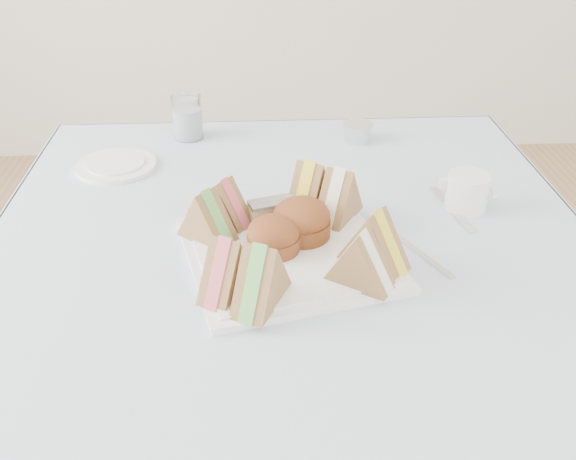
{
  "coord_description": "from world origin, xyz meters",
  "views": [
    {
      "loc": [
        -0.06,
        -0.92,
        1.31
      ],
      "look_at": [
        -0.01,
        -0.07,
        0.8
      ],
      "focal_mm": 40.0,
      "sensor_mm": 36.0,
      "label": 1
    }
  ],
  "objects": [
    {
      "name": "table",
      "position": [
        0.0,
        0.0,
        0.37
      ],
      "size": [
        0.9,
        0.9,
        0.74
      ],
      "primitive_type": "cube",
      "color": "brown",
      "rests_on": "floor"
    },
    {
      "name": "tablecloth",
      "position": [
        0.0,
        0.0,
        0.74
      ],
      "size": [
        1.02,
        1.02,
        0.01
      ],
      "primitive_type": "cube",
      "color": "silver",
      "rests_on": "table"
    },
    {
      "name": "water_glass",
      "position": [
        -0.2,
        0.42,
        0.79
      ],
      "size": [
        0.07,
        0.07,
        0.1
      ],
      "primitive_type": "cylinder",
      "rotation": [
        0.0,
        0.0,
        0.06
      ],
      "color": "white",
      "rests_on": "tablecloth"
    },
    {
      "name": "scone_right",
      "position": [
        0.02,
        -0.03,
        0.79
      ],
      "size": [
        0.13,
        0.13,
        0.06
      ],
      "primitive_type": "cylinder",
      "rotation": [
        0.0,
        0.0,
        0.42
      ],
      "color": "brown",
      "rests_on": "serving_plate"
    },
    {
      "name": "sandwich_bl_a",
      "position": [
        -0.14,
        -0.03,
        0.8
      ],
      "size": [
        0.11,
        0.1,
        0.09
      ],
      "primitive_type": null,
      "rotation": [
        0.0,
        0.0,
        2.45
      ],
      "color": "#A07D4F",
      "rests_on": "serving_plate"
    },
    {
      "name": "sandwich_fr_b",
      "position": [
        0.09,
        -0.17,
        0.8
      ],
      "size": [
        0.11,
        0.1,
        0.09
      ],
      "primitive_type": null,
      "rotation": [
        0.0,
        0.0,
        -0.6
      ],
      "color": "#A07D4F",
      "rests_on": "serving_plate"
    },
    {
      "name": "tea_strainer",
      "position": [
        0.17,
        0.38,
        0.76
      ],
      "size": [
        0.07,
        0.07,
        0.04
      ],
      "primitive_type": "cylinder",
      "rotation": [
        0.0,
        0.0,
        0.0
      ],
      "color": "silver",
      "rests_on": "tablecloth"
    },
    {
      "name": "sandwich_fr_a",
      "position": [
        0.12,
        -0.12,
        0.81
      ],
      "size": [
        0.11,
        0.11,
        0.09
      ],
      "primitive_type": null,
      "rotation": [
        0.0,
        0.0,
        -0.71
      ],
      "color": "#A07D4F",
      "rests_on": "serving_plate"
    },
    {
      "name": "sandwich_br_b",
      "position": [
        0.04,
        0.05,
        0.81
      ],
      "size": [
        0.1,
        0.12,
        0.09
      ],
      "primitive_type": null,
      "rotation": [
        0.0,
        0.0,
        -2.1
      ],
      "color": "#A07D4F",
      "rests_on": "serving_plate"
    },
    {
      "name": "sandwich_fl_a",
      "position": [
        -0.1,
        -0.17,
        0.8
      ],
      "size": [
        0.09,
        0.11,
        0.09
      ],
      "primitive_type": null,
      "rotation": [
        0.0,
        0.0,
        1.06
      ],
      "color": "#A07D4F",
      "rests_on": "serving_plate"
    },
    {
      "name": "side_plate",
      "position": [
        -0.34,
        0.27,
        0.75
      ],
      "size": [
        0.16,
        0.16,
        0.01
      ],
      "primitive_type": "cylinder",
      "rotation": [
        0.0,
        0.0,
        0.01
      ],
      "color": "white",
      "rests_on": "tablecloth"
    },
    {
      "name": "sandwich_br_a",
      "position": [
        0.08,
        0.03,
        0.81
      ],
      "size": [
        0.1,
        0.12,
        0.09
      ],
      "primitive_type": null,
      "rotation": [
        0.0,
        0.0,
        -2.12
      ],
      "color": "#A07D4F",
      "rests_on": "serving_plate"
    },
    {
      "name": "sandwich_fl_b",
      "position": [
        -0.05,
        -0.2,
        0.81
      ],
      "size": [
        0.09,
        0.12,
        0.1
      ],
      "primitive_type": null,
      "rotation": [
        0.0,
        0.0,
        1.12
      ],
      "color": "#A07D4F",
      "rests_on": "serving_plate"
    },
    {
      "name": "serving_plate",
      "position": [
        -0.01,
        -0.07,
        0.75
      ],
      "size": [
        0.37,
        0.37,
        0.01
      ],
      "primitive_type": "cube",
      "rotation": [
        0.0,
        0.0,
        0.25
      ],
      "color": "white",
      "rests_on": "tablecloth"
    },
    {
      "name": "pastry_slice",
      "position": [
        -0.03,
        0.02,
        0.78
      ],
      "size": [
        0.09,
        0.06,
        0.04
      ],
      "primitive_type": "cube",
      "rotation": [
        0.0,
        0.0,
        0.3
      ],
      "color": "#D3C889",
      "rests_on": "serving_plate"
    },
    {
      "name": "fork",
      "position": [
        0.2,
        -0.07,
        0.75
      ],
      "size": [
        0.09,
        0.16,
        0.0
      ],
      "primitive_type": "cube",
      "rotation": [
        0.0,
        0.0,
        0.45
      ],
      "color": "silver",
      "rests_on": "tablecloth"
    },
    {
      "name": "knife",
      "position": [
        0.29,
        0.06,
        0.75
      ],
      "size": [
        0.04,
        0.17,
        0.0
      ],
      "primitive_type": "cube",
      "rotation": [
        0.0,
        0.0,
        0.17
      ],
      "color": "silver",
      "rests_on": "tablecloth"
    },
    {
      "name": "scone_left",
      "position": [
        -0.03,
        -0.07,
        0.79
      ],
      "size": [
        0.1,
        0.1,
        0.06
      ],
      "primitive_type": "cylinder",
      "rotation": [
        0.0,
        0.0,
        0.3
      ],
      "color": "brown",
      "rests_on": "serving_plate"
    },
    {
      "name": "creamer_jug",
      "position": [
        0.32,
        0.07,
        0.78
      ],
      "size": [
        0.09,
        0.09,
        0.07
      ],
      "primitive_type": "cylinder",
      "rotation": [
        0.0,
        0.0,
        -0.16
      ],
      "color": "white",
      "rests_on": "tablecloth"
    },
    {
      "name": "sandwich_bl_b",
      "position": [
        -0.11,
        0.02,
        0.8
      ],
      "size": [
        0.1,
        0.09,
        0.08
      ],
      "primitive_type": null,
      "rotation": [
        0.0,
        0.0,
        2.5
      ],
      "color": "#A07D4F",
      "rests_on": "serving_plate"
    }
  ]
}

